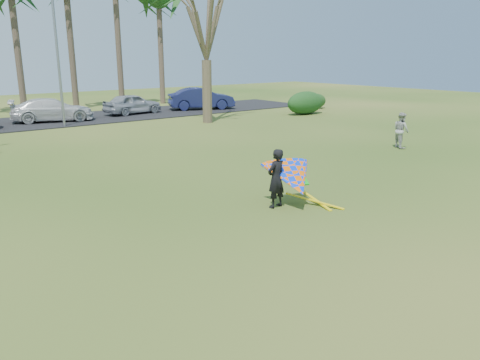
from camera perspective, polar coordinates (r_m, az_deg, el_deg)
ground at (r=11.28m, az=6.39°, el=-7.48°), size 100.00×100.00×0.00m
parking_strip at (r=33.44m, az=-25.50°, el=6.22°), size 46.00×7.00×0.06m
bare_tree_right at (r=30.82m, az=-4.19°, el=19.18°), size 6.27×6.27×9.21m
streetlight at (r=30.86m, az=-21.09°, el=14.35°), size 2.28×0.18×8.00m
hedge_near at (r=35.64m, az=7.97°, el=9.30°), size 3.40×1.54×1.70m
hedge_far at (r=39.56m, az=9.20°, el=9.46°), size 2.20×1.03×1.22m
car_3 at (r=33.44m, az=-21.91°, el=7.94°), size 5.53×3.40×1.50m
car_4 at (r=35.97m, az=-12.98°, el=9.04°), size 4.58×2.40×1.49m
car_5 at (r=38.29m, az=-4.74°, el=9.88°), size 5.51×3.60×1.72m
pedestrian_a at (r=23.55m, az=19.05°, el=5.75°), size 0.92×1.01×1.69m
kite_flyer at (r=13.57m, az=6.30°, el=0.21°), size 2.13×2.39×2.02m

